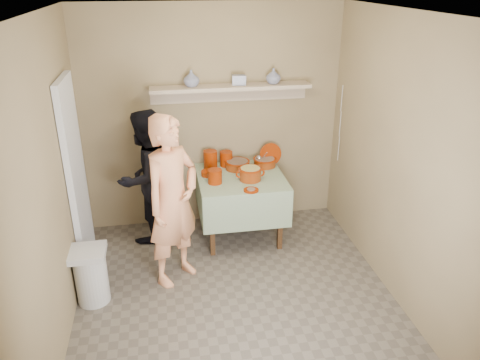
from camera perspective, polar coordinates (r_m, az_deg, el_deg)
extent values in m
plane|color=#61574C|center=(4.57, -0.24, -14.96)|extent=(3.50, 3.50, 0.00)
cube|color=silver|center=(4.91, -19.29, 0.15)|extent=(0.06, 0.70, 2.00)
cylinder|color=#7B1D02|center=(5.48, -3.62, 2.50)|extent=(0.16, 0.16, 0.21)
cylinder|color=#7B1D02|center=(5.54, -1.69, 2.61)|extent=(0.15, 0.15, 0.18)
cylinder|color=#7B1D02|center=(5.09, -3.08, 0.44)|extent=(0.16, 0.16, 0.16)
cylinder|color=#7B1D02|center=(5.31, -3.79, 0.84)|extent=(0.18, 0.18, 0.05)
cylinder|color=#7B1D02|center=(5.61, 3.74, 3.17)|extent=(0.27, 0.10, 0.26)
imported|color=navy|center=(5.39, 4.09, 12.53)|extent=(0.22, 0.22, 0.17)
imported|color=navy|center=(5.25, -5.95, 12.22)|extent=(0.23, 0.23, 0.18)
cube|color=navy|center=(5.33, -0.15, 12.10)|extent=(0.16, 0.12, 0.11)
imported|color=#F59C6A|center=(4.53, -8.20, -2.62)|extent=(0.74, 0.73, 1.72)
imported|color=black|center=(5.34, -11.35, 0.34)|extent=(0.94, 0.94, 1.54)
cube|color=#927D59|center=(5.52, -3.37, 7.42)|extent=(3.00, 0.02, 2.60)
cube|color=#927D59|center=(2.42, 7.09, -16.72)|extent=(3.00, 0.02, 2.60)
cube|color=#927D59|center=(3.94, -22.44, -1.41)|extent=(0.02, 3.50, 2.60)
cube|color=#927D59|center=(4.38, 19.62, 1.50)|extent=(0.02, 3.50, 2.60)
cube|color=silver|center=(3.56, -0.31, 19.79)|extent=(3.00, 3.50, 0.02)
cube|color=#4C2D16|center=(5.09, -3.41, -5.67)|extent=(0.05, 0.05, 0.71)
cube|color=#4C2D16|center=(5.22, 4.93, -4.95)|extent=(0.05, 0.05, 0.71)
cube|color=#4C2D16|center=(5.76, -4.31, -1.98)|extent=(0.05, 0.05, 0.71)
cube|color=#4C2D16|center=(5.87, 3.08, -1.42)|extent=(0.05, 0.05, 0.71)
cube|color=#4C2D16|center=(5.31, 0.08, 0.20)|extent=(0.90, 0.90, 0.04)
cube|color=#21591E|center=(5.30, 0.08, 0.44)|extent=(0.96, 0.96, 0.01)
cube|color=#21591E|center=(4.96, 1.04, -4.01)|extent=(0.96, 0.01, 0.44)
cube|color=#21591E|center=(5.82, -0.75, 0.36)|extent=(0.96, 0.01, 0.44)
cube|color=#21591E|center=(5.33, -5.02, -2.03)|extent=(0.01, 0.96, 0.44)
cube|color=#21591E|center=(5.48, 5.02, -1.27)|extent=(0.01, 0.96, 0.44)
cylinder|color=#6D2003|center=(5.47, -0.33, 1.85)|extent=(0.28, 0.28, 0.09)
cylinder|color=#7B1D02|center=(5.46, -0.33, 2.25)|extent=(0.30, 0.30, 0.01)
cylinder|color=brown|center=(5.46, -0.33, 2.10)|extent=(0.25, 0.25, 0.05)
cylinder|color=#6D2003|center=(5.56, 3.03, 2.16)|extent=(0.26, 0.26, 0.09)
cylinder|color=#7B1D02|center=(5.54, 3.04, 2.56)|extent=(0.28, 0.28, 0.01)
cylinder|color=#8C6B54|center=(5.55, 3.04, 2.41)|extent=(0.23, 0.23, 0.05)
cylinder|color=silver|center=(5.40, 3.03, 3.01)|extent=(0.01, 0.22, 0.16)
sphere|color=silver|center=(5.53, 2.34, 2.70)|extent=(0.07, 0.07, 0.07)
cylinder|color=#6D2003|center=(5.17, 1.26, 0.73)|extent=(0.24, 0.24, 0.14)
cylinder|color=#7B1D02|center=(5.14, 1.27, 1.38)|extent=(0.25, 0.25, 0.01)
cylinder|color=tan|center=(5.15, 1.27, 1.23)|extent=(0.21, 0.21, 0.05)
torus|color=#7B1D02|center=(5.14, -0.05, 0.71)|extent=(0.09, 0.02, 0.09)
torus|color=#7B1D02|center=(5.19, 2.56, 0.89)|extent=(0.09, 0.02, 0.09)
cylinder|color=#7B1D02|center=(4.93, 1.36, -1.25)|extent=(0.16, 0.16, 0.02)
cylinder|color=#8C6B54|center=(4.92, 1.36, -1.13)|extent=(0.09, 0.09, 0.01)
cube|color=#C0A88E|center=(5.31, -1.11, 11.26)|extent=(1.80, 0.25, 0.04)
cube|color=#C0A88E|center=(5.45, -1.30, 10.50)|extent=(1.80, 0.02, 0.18)
cylinder|color=silver|center=(4.68, -17.64, -11.35)|extent=(0.30, 0.30, 0.50)
cube|color=silver|center=(4.53, -18.08, -8.45)|extent=(0.32, 0.32, 0.06)
cylinder|color=silver|center=(5.57, 12.31, 9.73)|extent=(0.01, 0.01, 0.30)
cylinder|color=silver|center=(5.63, 12.12, 6.72)|extent=(0.01, 0.01, 0.30)
cylinder|color=silver|center=(5.71, 11.93, 3.79)|extent=(0.01, 0.01, 0.30)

